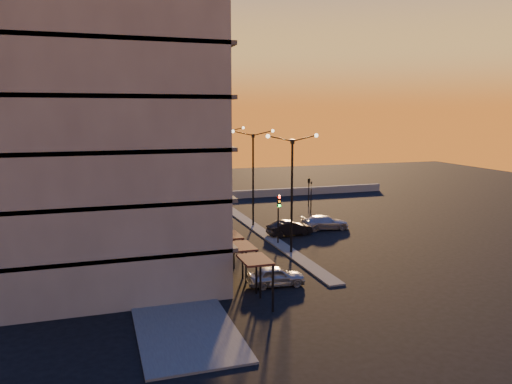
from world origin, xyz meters
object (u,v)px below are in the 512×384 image
object	(u,v)px
traffic_light_main	(279,211)
streetlamp_mid	(253,170)
car_sedan	(290,228)
car_wagon	(325,222)
car_hatchback	(276,276)

from	to	relation	value
traffic_light_main	streetlamp_mid	bearing A→B (deg)	90.00
traffic_light_main	car_sedan	bearing A→B (deg)	51.93
streetlamp_mid	car_sedan	distance (m)	6.97
car_wagon	traffic_light_main	bearing A→B (deg)	127.43
streetlamp_mid	car_wagon	world-z (taller)	streetlamp_mid
traffic_light_main	car_wagon	xyz separation A→B (m)	(6.20, 3.82, -2.21)
streetlamp_mid	car_wagon	distance (m)	8.58
car_sedan	car_hatchback	bearing A→B (deg)	149.33
car_hatchback	car_sedan	bearing A→B (deg)	-20.58
car_hatchback	car_wagon	xyz separation A→B (m)	(9.94, 13.30, 0.03)
car_sedan	car_wagon	distance (m)	4.30
traffic_light_main	car_hatchback	world-z (taller)	traffic_light_main
car_hatchback	car_wagon	size ratio (longest dim) A/B	0.82
streetlamp_mid	car_hatchback	world-z (taller)	streetlamp_mid
traffic_light_main	car_hatchback	size ratio (longest dim) A/B	1.12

